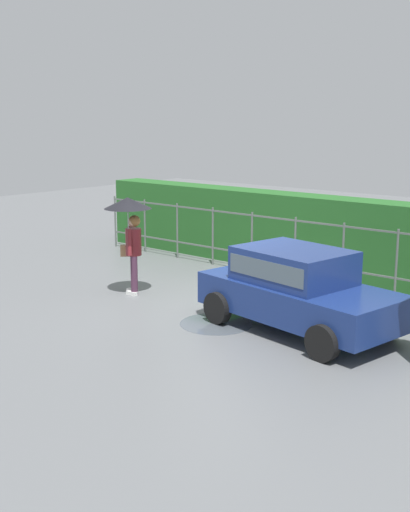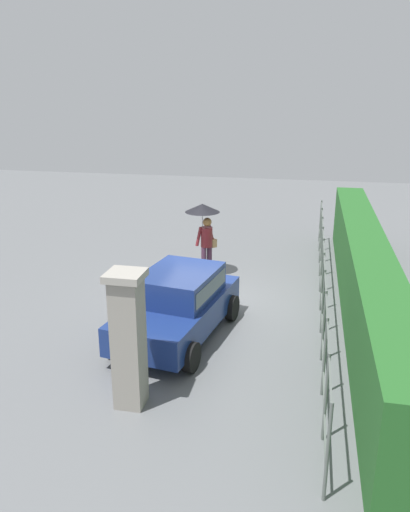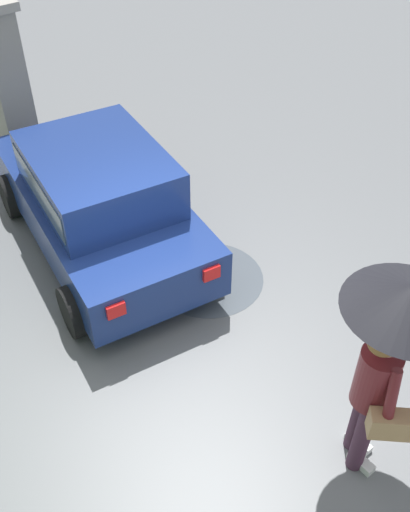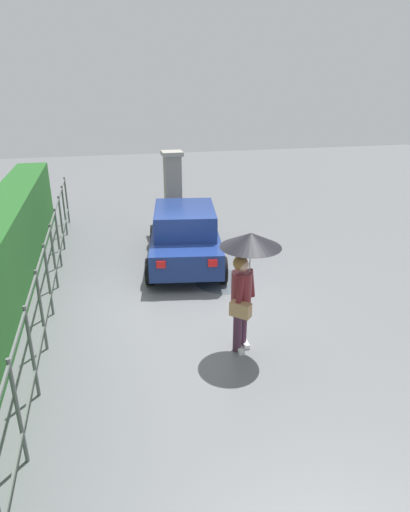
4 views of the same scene
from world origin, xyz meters
name	(u,v)px [view 4 (image 4 of 4)]	position (x,y,z in m)	size (l,w,h in m)	color
ground_plane	(185,298)	(0.00, 0.00, 0.00)	(40.00, 40.00, 0.00)	slate
car	(185,233)	(1.94, -0.37, 0.80)	(3.93, 2.33, 1.48)	navy
pedestrian	(247,263)	(-2.08, -0.66, 1.60)	(1.00, 1.00, 2.12)	#47283D
gate_pillar	(173,191)	(4.63, -0.52, 1.24)	(0.60, 0.60, 2.42)	gray
fence_section	(48,277)	(-0.09, 2.70, 0.83)	(12.58, 0.05, 1.50)	#59605B
puddle_near	(224,281)	(0.63, -1.04, 0.00)	(1.36, 1.36, 0.00)	#4C545B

